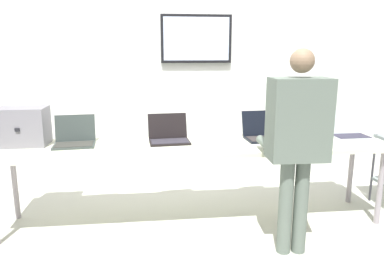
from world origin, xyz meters
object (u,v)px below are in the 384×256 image
object	(u,v)px
laptop_station_1	(169,136)
laptop_station_0	(75,138)
laptop_station_2	(261,133)
person	(297,134)
equipment_box	(23,126)
coffee_mug	(313,143)
laptop_station_3	(347,131)
workbench	(195,149)

from	to	relation	value
laptop_station_1	laptop_station_0	bearing A→B (deg)	-178.41
laptop_station_2	person	xyz separation A→B (m)	(0.05, -0.75, 0.16)
equipment_box	coffee_mug	distance (m)	2.59
laptop_station_3	laptop_station_2	bearing A→B (deg)	-178.97
laptop_station_0	laptop_station_3	xyz separation A→B (m)	(2.65, 0.04, -0.00)
laptop_station_0	laptop_station_2	size ratio (longest dim) A/B	1.11
equipment_box	laptop_station_0	size ratio (longest dim) A/B	1.11
equipment_box	laptop_station_1	distance (m)	1.32
workbench	laptop_station_0	distance (m)	1.10
person	coffee_mug	world-z (taller)	person
laptop_station_1	coffee_mug	size ratio (longest dim) A/B	4.32
laptop_station_2	laptop_station_3	size ratio (longest dim) A/B	0.88
workbench	equipment_box	world-z (taller)	equipment_box
workbench	coffee_mug	size ratio (longest dim) A/B	39.79
laptop_station_1	laptop_station_2	xyz separation A→B (m)	(0.89, 0.00, 0.00)
laptop_station_1	laptop_station_3	bearing A→B (deg)	0.53
workbench	laptop_station_2	bearing A→B (deg)	11.26
laptop_station_1	laptop_station_3	distance (m)	1.79
workbench	coffee_mug	xyz separation A→B (m)	(1.02, -0.25, 0.09)
laptop_station_0	laptop_station_1	bearing A→B (deg)	1.59
laptop_station_0	equipment_box	bearing A→B (deg)	173.85
coffee_mug	workbench	bearing A→B (deg)	166.18
laptop_station_0	person	xyz separation A→B (m)	(1.80, -0.73, 0.16)
equipment_box	laptop_station_1	size ratio (longest dim) A/B	1.08
laptop_station_1	coffee_mug	distance (m)	1.30
equipment_box	laptop_station_1	xyz separation A→B (m)	(1.31, -0.03, -0.11)
laptop_station_3	person	bearing A→B (deg)	-137.79
equipment_box	person	size ratio (longest dim) A/B	0.26
laptop_station_1	laptop_station_2	size ratio (longest dim) A/B	1.15
workbench	laptop_station_1	bearing A→B (deg)	150.32
laptop_station_1	person	world-z (taller)	person
laptop_station_2	coffee_mug	world-z (taller)	laptop_station_2
laptop_station_3	person	size ratio (longest dim) A/B	0.24
laptop_station_2	laptop_station_3	bearing A→B (deg)	1.03
laptop_station_1	coffee_mug	xyz separation A→B (m)	(1.25, -0.38, -0.01)
laptop_station_3	coffee_mug	distance (m)	0.67
laptop_station_1	person	bearing A→B (deg)	-38.67
person	workbench	bearing A→B (deg)	138.80
laptop_station_1	person	xyz separation A→B (m)	(0.94, -0.75, 0.16)
workbench	laptop_station_0	size ratio (longest dim) A/B	9.48
laptop_station_1	laptop_station_2	distance (m)	0.89
workbench	equipment_box	distance (m)	1.57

